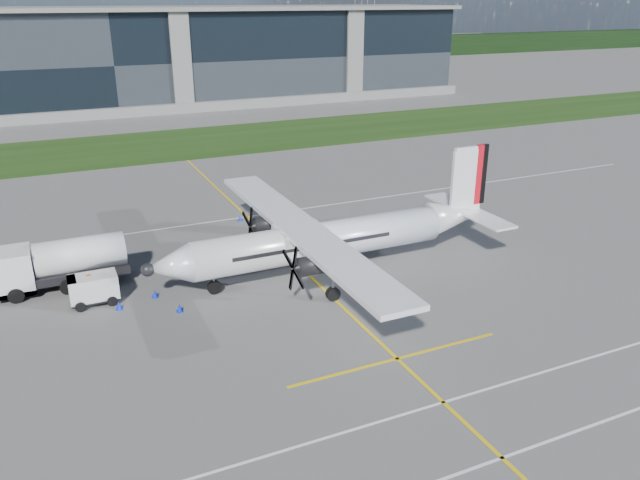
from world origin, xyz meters
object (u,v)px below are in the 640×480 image
at_px(baggage_tug, 94,289).
at_px(safety_cone_nose_stbd, 155,293).
at_px(pylon_east, 365,4).
at_px(fuel_tanker_truck, 51,266).
at_px(turboprop_aircraft, 332,218).
at_px(ground_crew_person, 91,286).
at_px(safety_cone_nose_port, 180,308).
at_px(safety_cone_fwd, 119,305).
at_px(safety_cone_stbdwing, 240,218).

height_order(baggage_tug, safety_cone_nose_stbd, baggage_tug).
relative_size(pylon_east, fuel_tanker_truck, 3.64).
bearing_deg(safety_cone_nose_stbd, turboprop_aircraft, -5.24).
xyz_separation_m(ground_crew_person, safety_cone_nose_stbd, (3.50, -0.86, -0.81)).
bearing_deg(safety_cone_nose_port, pylon_east, 58.17).
bearing_deg(baggage_tug, pylon_east, 56.38).
bearing_deg(safety_cone_fwd, pylon_east, 56.97).
distance_m(fuel_tanker_truck, safety_cone_nose_port, 9.13).
distance_m(safety_cone_nose_port, safety_cone_stbdwing, 15.84).
relative_size(baggage_tug, safety_cone_nose_stbd, 5.92).
distance_m(baggage_tug, safety_cone_fwd, 1.96).
height_order(ground_crew_person, safety_cone_nose_port, ground_crew_person).
distance_m(fuel_tanker_truck, baggage_tug, 3.85).
relative_size(safety_cone_nose_stbd, safety_cone_nose_port, 1.00).
bearing_deg(turboprop_aircraft, safety_cone_nose_port, -172.20).
distance_m(pylon_east, turboprop_aircraft, 166.09).
xyz_separation_m(safety_cone_nose_stbd, safety_cone_fwd, (-2.21, -0.72, 0.00)).
distance_m(pylon_east, baggage_tug, 172.51).
height_order(pylon_east, safety_cone_stbdwing, pylon_east).
relative_size(turboprop_aircraft, safety_cone_fwd, 50.02).
relative_size(baggage_tug, safety_cone_fwd, 5.92).
xyz_separation_m(safety_cone_nose_port, safety_cone_fwd, (-3.16, 1.77, 0.00)).
relative_size(pylon_east, safety_cone_nose_port, 60.00).
relative_size(safety_cone_nose_stbd, safety_cone_stbdwing, 1.00).
height_order(turboprop_aircraft, baggage_tug, turboprop_aircraft).
bearing_deg(fuel_tanker_truck, baggage_tug, -56.45).
bearing_deg(safety_cone_nose_port, safety_cone_nose_stbd, 110.77).
height_order(safety_cone_nose_stbd, safety_cone_stbdwing, same).
height_order(pylon_east, safety_cone_fwd, pylon_east).
bearing_deg(safety_cone_stbdwing, turboprop_aircraft, -78.53).
height_order(fuel_tanker_truck, baggage_tug, fuel_tanker_truck).
bearing_deg(baggage_tug, fuel_tanker_truck, 123.55).
distance_m(pylon_east, safety_cone_nose_stbd, 171.30).
relative_size(fuel_tanker_truck, safety_cone_stbdwing, 16.51).
bearing_deg(turboprop_aircraft, safety_cone_stbdwing, 101.47).
xyz_separation_m(pylon_east, ground_crew_person, (-95.31, -143.01, -13.94)).
distance_m(fuel_tanker_truck, safety_cone_fwd, 5.78).
bearing_deg(safety_cone_nose_stbd, safety_cone_stbdwing, 51.16).
xyz_separation_m(fuel_tanker_truck, safety_cone_nose_stbd, (5.48, -3.86, -1.30)).
height_order(pylon_east, ground_crew_person, pylon_east).
relative_size(pylon_east, safety_cone_fwd, 60.00).
distance_m(safety_cone_nose_stbd, safety_cone_stbdwing, 14.32).
xyz_separation_m(fuel_tanker_truck, ground_crew_person, (1.99, -3.01, -0.49)).
bearing_deg(fuel_tanker_truck, pylon_east, 55.20).
xyz_separation_m(pylon_east, safety_cone_nose_stbd, (-91.81, -143.87, -14.75)).
xyz_separation_m(safety_cone_nose_stbd, safety_cone_stbdwing, (8.98, 11.16, 0.00)).
relative_size(ground_crew_person, safety_cone_nose_stbd, 4.23).
relative_size(turboprop_aircraft, fuel_tanker_truck, 3.03).
height_order(pylon_east, safety_cone_nose_port, pylon_east).
bearing_deg(safety_cone_nose_stbd, safety_cone_fwd, -161.88).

